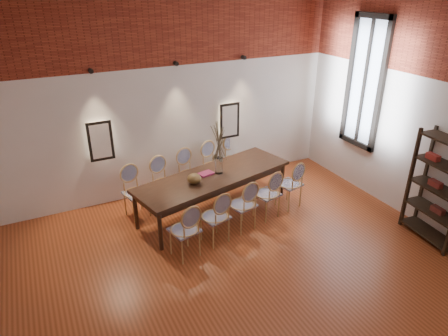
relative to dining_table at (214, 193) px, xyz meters
name	(u,v)px	position (x,y,z in m)	size (l,w,h in m)	color
floor	(258,297)	(-0.42, -2.30, -0.39)	(7.00, 7.00, 0.02)	#9B4622
wall_back	(165,93)	(-0.42, 1.25, 1.62)	(7.00, 0.10, 4.00)	silver
brick_band_back	(162,23)	(-0.42, 1.18, 2.88)	(7.00, 0.02, 1.50)	maroon
niche_left	(100,141)	(-1.72, 1.15, 0.93)	(0.36, 0.06, 0.66)	#FFEAC6
niche_right	(229,120)	(0.88, 1.15, 0.93)	(0.36, 0.06, 0.66)	#FFEAC6
spot_fixture_left	(91,71)	(-1.72, 1.12, 2.17)	(0.08, 0.08, 0.10)	black
spot_fixture_mid	(176,63)	(-0.22, 1.12, 2.17)	(0.08, 0.08, 0.10)	black
spot_fixture_right	(244,57)	(1.18, 1.12, 2.17)	(0.08, 0.08, 0.10)	black
window_glass	(365,83)	(3.04, -0.30, 1.77)	(0.02, 0.78, 2.38)	silver
window_frame	(365,83)	(3.02, -0.30, 1.77)	(0.08, 0.90, 2.50)	black
window_mullion	(365,83)	(3.02, -0.30, 1.77)	(0.06, 0.06, 2.40)	black
dining_table	(214,193)	(0.00, 0.00, 0.00)	(2.96, 0.95, 0.75)	#331E12
chair_near_a	(184,230)	(-0.98, -1.01, 0.09)	(0.44, 0.44, 0.94)	tan
chair_near_b	(215,216)	(-0.40, -0.87, 0.09)	(0.44, 0.44, 0.94)	tan
chair_near_c	(242,204)	(0.17, -0.74, 0.09)	(0.44, 0.44, 0.94)	tan
chair_near_d	(267,194)	(0.75, -0.60, 0.09)	(0.44, 0.44, 0.94)	tan
chair_near_e	(289,184)	(1.33, -0.46, 0.09)	(0.44, 0.44, 0.94)	tan
chair_far_a	(136,193)	(-1.33, 0.46, 0.09)	(0.44, 0.44, 0.94)	tan
chair_far_b	(165,183)	(-0.75, 0.60, 0.09)	(0.44, 0.44, 0.94)	tan
chair_far_c	(190,174)	(-0.17, 0.74, 0.09)	(0.44, 0.44, 0.94)	tan
chair_far_d	(214,166)	(0.40, 0.87, 0.09)	(0.44, 0.44, 0.94)	tan
chair_far_e	(236,159)	(0.98, 1.01, 0.09)	(0.44, 0.44, 0.94)	tan
vase	(219,165)	(0.11, 0.03, 0.53)	(0.14, 0.14, 0.30)	silver
dried_branches	(219,142)	(0.11, 0.03, 0.98)	(0.50, 0.50, 0.70)	brown
bowl	(194,179)	(-0.45, -0.16, 0.46)	(0.24, 0.24, 0.18)	brown
book	(206,174)	(-0.13, 0.08, 0.39)	(0.26, 0.18, 0.03)	#8D224F
shelving_rack	(440,190)	(2.86, -2.37, 0.53)	(0.38, 1.00, 1.80)	black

